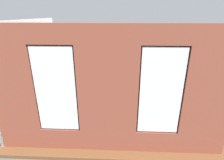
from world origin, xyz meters
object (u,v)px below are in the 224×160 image
tv_flatscreen (52,75)px  potted_plant_beside_window_right (33,111)px  potted_plant_mid_room_small (134,93)px  cup_ceramic (113,89)px  potted_plant_corner_near_left (163,79)px  papasan_chair (101,80)px  potted_plant_between_couches (151,119)px  candle_jar (122,87)px  potted_plant_foreground_right (68,78)px  couch_by_window (100,122)px  media_console (54,90)px  coffee_table (113,91)px  couch_left (172,102)px  remote_silver (110,88)px  potted_plant_corner_far_left (193,118)px  remote_gray (116,91)px  potted_plant_near_tv (57,95)px  remote_black (103,90)px

tv_flatscreen → potted_plant_beside_window_right: 2.42m
potted_plant_mid_room_small → potted_plant_beside_window_right: bearing=38.1°
cup_ceramic → potted_plant_corner_near_left: (-2.27, -1.24, 0.00)m
papasan_chair → potted_plant_between_couches: potted_plant_between_couches is taller
candle_jar → potted_plant_foreground_right: potted_plant_foreground_right is taller
tv_flatscreen → potted_plant_between_couches: tv_flatscreen is taller
papasan_chair → potted_plant_between_couches: bearing=119.6°
potted_plant_foreground_right → couch_by_window: bearing=119.7°
media_console → potted_plant_corner_near_left: size_ratio=1.18×
media_console → coffee_table: bearing=177.4°
potted_plant_foreground_right → couch_left: bearing=155.2°
cup_ceramic → remote_silver: bearing=-29.3°
potted_plant_foreground_right → potted_plant_corner_far_left: bearing=142.4°
cup_ceramic → potted_plant_between_couches: size_ratio=0.13×
couch_left → remote_silver: size_ratio=12.68×
remote_silver → papasan_chair: (0.44, -0.89, 0.00)m
tv_flatscreen → potted_plant_beside_window_right: size_ratio=0.81×
remote_silver → potted_plant_foreground_right: potted_plant_foreground_right is taller
couch_by_window → media_console: (2.22, -2.28, -0.04)m
remote_gray → potted_plant_near_tv: 2.22m
potted_plant_mid_room_small → potted_plant_corner_far_left: potted_plant_corner_far_left is taller
potted_plant_beside_window_right → cup_ceramic: bearing=-133.9°
remote_gray → potted_plant_corner_far_left: 3.07m
candle_jar → remote_black: 0.79m
couch_by_window → potted_plant_beside_window_right: size_ratio=1.53×
potted_plant_corner_near_left → potted_plant_near_tv: potted_plant_corner_near_left is taller
couch_by_window → potted_plant_mid_room_small: 2.52m
remote_gray → potted_plant_near_tv: potted_plant_near_tv is taller
couch_by_window → papasan_chair: (0.30, -3.15, 0.10)m
remote_silver → remote_black: bearing=-134.5°
coffee_table → potted_plant_mid_room_small: (-0.83, -0.09, -0.13)m
papasan_chair → potted_plant_corner_near_left: size_ratio=1.03×
couch_left → potted_plant_beside_window_right: size_ratio=1.63×
potted_plant_mid_room_small → potted_plant_between_couches: 2.24m
remote_black → potted_plant_corner_near_left: bearing=-52.5°
candle_jar → potted_plant_corner_near_left: size_ratio=0.12×
remote_gray → papasan_chair: 1.30m
remote_silver → potted_plant_corner_far_left: 3.40m
remote_black → potted_plant_corner_far_left: size_ratio=0.19×
candle_jar → potted_plant_mid_room_small: (-0.47, 0.04, -0.24)m
papasan_chair → potted_plant_near_tv: size_ratio=1.16×
couch_left → potted_plant_corner_near_left: size_ratio=2.17×
cup_ceramic → remote_black: (0.39, 0.11, -0.04)m
potted_plant_beside_window_right → potted_plant_between_couches: bearing=-177.5°
coffee_table → potted_plant_corner_far_left: bearing=135.1°
coffee_table → potted_plant_beside_window_right: 3.16m
candle_jar → tv_flatscreen: 2.92m
tv_flatscreen → potted_plant_between_couches: 4.34m
cup_ceramic → potted_plant_foreground_right: size_ratio=0.13×
remote_silver → potted_plant_foreground_right: bearing=155.7°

